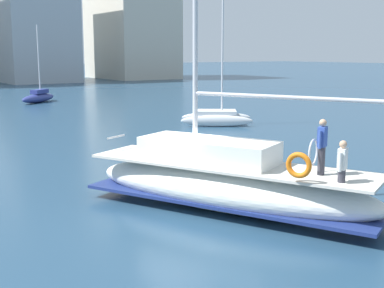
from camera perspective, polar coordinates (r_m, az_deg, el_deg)
The scene contains 4 objects.
ground_plane at distance 16.78m, azimuth -1.03°, elevation -6.75°, with size 400.00×400.00×0.00m, color navy.
main_sailboat at distance 16.11m, azimuth 3.80°, elevation -4.16°, with size 6.19×9.72×11.49m.
moored_sloop_near at distance 35.12m, azimuth 2.73°, elevation 3.09°, with size 5.23×4.66×8.43m.
moored_cutter_left at distance 53.15m, azimuth -16.56°, elevation 5.02°, with size 4.85×4.39×7.50m.
Camera 1 is at (-8.82, -13.42, 4.85)m, focal length 48.38 mm.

